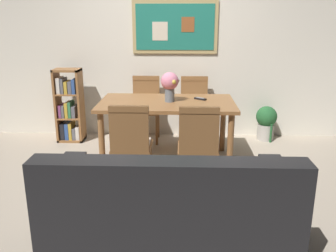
% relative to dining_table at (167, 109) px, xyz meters
% --- Properties ---
extents(ground_plane, '(12.00, 12.00, 0.00)m').
position_rel_dining_table_xyz_m(ground_plane, '(-0.08, -0.58, -0.66)').
color(ground_plane, tan).
extents(wall_back_with_painting, '(5.20, 0.14, 2.60)m').
position_rel_dining_table_xyz_m(wall_back_with_painting, '(-0.08, 1.11, 0.65)').
color(wall_back_with_painting, silver).
rests_on(wall_back_with_painting, ground_plane).
extents(dining_table, '(1.60, 0.93, 0.75)m').
position_rel_dining_table_xyz_m(dining_table, '(0.00, 0.00, 0.00)').
color(dining_table, brown).
rests_on(dining_table, ground_plane).
extents(dining_chair_near_right, '(0.40, 0.41, 0.91)m').
position_rel_dining_table_xyz_m(dining_chair_near_right, '(0.34, -0.82, -0.12)').
color(dining_chair_near_right, brown).
rests_on(dining_chair_near_right, ground_plane).
extents(dining_chair_near_left, '(0.40, 0.41, 0.91)m').
position_rel_dining_table_xyz_m(dining_chair_near_left, '(-0.33, -0.80, -0.12)').
color(dining_chair_near_left, brown).
rests_on(dining_chair_near_left, ground_plane).
extents(dining_chair_far_right, '(0.40, 0.41, 0.91)m').
position_rel_dining_table_xyz_m(dining_chair_far_right, '(0.35, 0.81, -0.12)').
color(dining_chair_far_right, brown).
rests_on(dining_chair_far_right, ground_plane).
extents(dining_chair_far_left, '(0.40, 0.41, 0.91)m').
position_rel_dining_table_xyz_m(dining_chair_far_left, '(-0.33, 0.82, -0.12)').
color(dining_chair_far_left, brown).
rests_on(dining_chair_far_left, ground_plane).
extents(leather_couch, '(1.80, 0.84, 0.84)m').
position_rel_dining_table_xyz_m(leather_couch, '(0.09, -1.82, -0.35)').
color(leather_couch, black).
rests_on(leather_couch, ground_plane).
extents(bookshelf, '(0.36, 0.28, 1.03)m').
position_rel_dining_table_xyz_m(bookshelf, '(-1.41, 0.73, -0.18)').
color(bookshelf, brown).
rests_on(bookshelf, ground_plane).
extents(potted_ivy, '(0.30, 0.30, 0.52)m').
position_rel_dining_table_xyz_m(potted_ivy, '(1.40, 0.86, -0.39)').
color(potted_ivy, '#B2ADA3').
rests_on(potted_ivy, ground_plane).
extents(flower_vase, '(0.22, 0.21, 0.35)m').
position_rel_dining_table_xyz_m(flower_vase, '(0.03, -0.00, 0.31)').
color(flower_vase, slate).
rests_on(flower_vase, dining_table).
extents(tv_remote, '(0.15, 0.13, 0.02)m').
position_rel_dining_table_xyz_m(tv_remote, '(0.40, 0.12, 0.10)').
color(tv_remote, black).
rests_on(tv_remote, dining_table).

